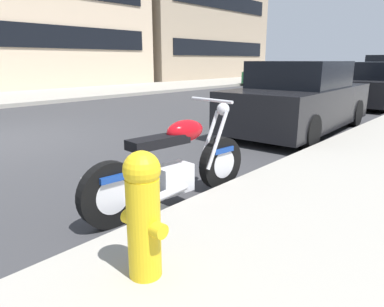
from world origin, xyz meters
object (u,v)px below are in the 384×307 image
at_px(parked_car_second_in_row, 300,100).
at_px(car_opposite_curb, 271,75).
at_px(parked_motorcycle, 175,167).
at_px(fire_hydrant, 143,212).
at_px(parked_car_mid_block, 373,86).

relative_size(parked_car_second_in_row, car_opposite_curb, 0.97).
height_order(parked_car_second_in_row, car_opposite_curb, parked_car_second_in_row).
height_order(parked_motorcycle, parked_car_second_in_row, parked_car_second_in_row).
bearing_deg(parked_motorcycle, car_opposite_curb, 31.70).
relative_size(parked_motorcycle, car_opposite_curb, 0.48).
bearing_deg(car_opposite_curb, parked_car_second_in_row, 29.00).
bearing_deg(fire_hydrant, parked_motorcycle, 36.74).
relative_size(parked_motorcycle, parked_car_mid_block, 0.53).
distance_m(parked_car_mid_block, car_opposite_curb, 10.92).
height_order(car_opposite_curb, fire_hydrant, car_opposite_curb).
bearing_deg(parked_car_second_in_row, fire_hydrant, -166.40).
height_order(parked_car_mid_block, fire_hydrant, parked_car_mid_block).
bearing_deg(parked_car_second_in_row, parked_motorcycle, -172.79).
distance_m(parked_car_second_in_row, fire_hydrant, 6.25).
xyz_separation_m(car_opposite_curb, fire_hydrant, (-19.21, -9.77, -0.04)).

